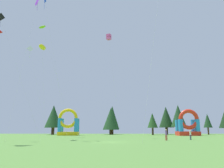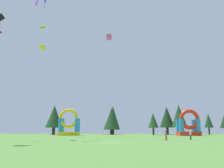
{
  "view_description": "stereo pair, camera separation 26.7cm",
  "coord_description": "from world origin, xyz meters",
  "views": [
    {
      "loc": [
        0.47,
        -33.18,
        1.78
      ],
      "look_at": [
        0.0,
        9.63,
        10.13
      ],
      "focal_mm": 37.13,
      "sensor_mm": 36.0,
      "label": 1
    },
    {
      "loc": [
        0.74,
        -33.17,
        1.78
      ],
      "look_at": [
        0.0,
        9.63,
        10.13
      ],
      "focal_mm": 37.13,
      "sensor_mm": 36.0,
      "label": 2
    }
  ],
  "objects": [
    {
      "name": "tree_row_4",
      "position": [
        17.82,
        45.53,
        5.71
      ],
      "size": [
        4.87,
        4.87,
        9.21
      ],
      "color": "#4C331E",
      "rests_on": "ground_plane"
    },
    {
      "name": "tree_row_6",
      "position": [
        31.27,
        44.63,
        4.5
      ],
      "size": [
        2.77,
        2.77,
        6.84
      ],
      "color": "#4C331E",
      "rests_on": "ground_plane"
    },
    {
      "name": "kite_lime_parafoil",
      "position": [
        -18.19,
        22.58,
        27.66
      ],
      "size": [
        10.8,
        4.5,
        28.23
      ],
      "color": "#8CD826",
      "rests_on": "ground_plane"
    },
    {
      "name": "inflatable_blue_arch",
      "position": [
        20.98,
        32.7,
        2.62
      ],
      "size": [
        5.86,
        4.72,
        7.24
      ],
      "color": "red",
      "rests_on": "ground_plane"
    },
    {
      "name": "kite_purple_diamond",
      "position": [
        -13.51,
        5.32,
        24.35
      ],
      "size": [
        1.23,
        7.93,
        25.15
      ],
      "color": "purple",
      "rests_on": "ground_plane"
    },
    {
      "name": "tree_row_0",
      "position": [
        -19.8,
        43.9,
        5.9
      ],
      "size": [
        5.56,
        5.56,
        9.64
      ],
      "color": "#4C331E",
      "rests_on": "ground_plane"
    },
    {
      "name": "person_midfield",
      "position": [
        13.32,
        7.04,
        0.96
      ],
      "size": [
        0.39,
        0.39,
        1.61
      ],
      "rotation": [
        0.0,
        0.0,
        2.33
      ],
      "color": "navy",
      "rests_on": "ground_plane"
    },
    {
      "name": "person_far_side",
      "position": [
        8.72,
        4.68,
        1.05
      ],
      "size": [
        0.39,
        0.39,
        1.76
      ],
      "rotation": [
        0.0,
        0.0,
        2.79
      ],
      "color": "#B21E26",
      "rests_on": "ground_plane"
    },
    {
      "name": "inflatable_yellow_castle",
      "position": [
        -12.84,
        34.26,
        2.85
      ],
      "size": [
        5.74,
        3.81,
        7.58
      ],
      "color": "yellow",
      "rests_on": "ground_plane"
    },
    {
      "name": "kite_pink_box",
      "position": [
        -0.76,
        14.98,
        21.73
      ],
      "size": [
        3.12,
        4.94,
        22.38
      ],
      "color": "#EA599E",
      "rests_on": "ground_plane"
    },
    {
      "name": "ground_plane",
      "position": [
        0.0,
        0.0,
        0.0
      ],
      "size": [
        120.0,
        120.0,
        0.0
      ],
      "primitive_type": "plane",
      "color": "#548438"
    },
    {
      "name": "tree_row_3",
      "position": [
        12.51,
        41.34,
        4.47
      ],
      "size": [
        3.26,
        3.26,
        6.84
      ],
      "color": "#4C331E",
      "rests_on": "ground_plane"
    },
    {
      "name": "tree_row_1",
      "position": [
        -0.79,
        45.71,
        5.2
      ],
      "size": [
        5.47,
        5.47,
        8.88
      ],
      "color": "#4C331E",
      "rests_on": "ground_plane"
    },
    {
      "name": "kite_blue_diamond",
      "position": [
        -12.8,
        6.69,
        25.71
      ],
      "size": [
        4.55,
        5.32,
        26.52
      ],
      "color": "blue",
      "rests_on": "ground_plane"
    },
    {
      "name": "tree_row_2",
      "position": [
        -0.33,
        45.84,
        5.64
      ],
      "size": [
        4.75,
        4.75,
        9.59
      ],
      "color": "#4C331E",
      "rests_on": "ground_plane"
    },
    {
      "name": "kite_white_diamond",
      "position": [
        -20.61,
        21.73,
        21.25
      ],
      "size": [
        6.91,
        4.05,
        21.99
      ],
      "color": "white",
      "rests_on": "ground_plane"
    },
    {
      "name": "tree_row_5",
      "position": [
        20.86,
        41.61,
        5.89
      ],
      "size": [
        4.91,
        4.91,
        9.45
      ],
      "color": "#4C331E",
      "rests_on": "ground_plane"
    },
    {
      "name": "kite_yellow_parafoil",
      "position": [
        -12.9,
        7.52,
        16.69
      ],
      "size": [
        1.14,
        5.87,
        17.15
      ],
      "color": "yellow",
      "rests_on": "ground_plane"
    },
    {
      "name": "kite_black_diamond",
      "position": [
        -19.24,
        3.83,
        20.62
      ],
      "size": [
        9.32,
        2.06,
        21.37
      ],
      "color": "black",
      "rests_on": "ground_plane"
    }
  ]
}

